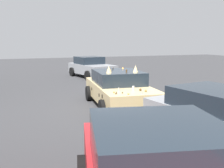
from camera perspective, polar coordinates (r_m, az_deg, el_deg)
ground_plane at (r=10.17m, az=1.58°, el=-4.91°), size 60.00×60.00×0.00m
art_car_decorated at (r=10.07m, az=1.53°, el=-1.01°), size 4.53×2.46×1.62m
parked_sedan_near_left at (r=18.34m, az=-4.54°, el=3.67°), size 4.22×2.63×1.41m
parked_sedan_behind_left at (r=6.81m, az=22.92°, el=-6.75°), size 4.32×2.46×1.37m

